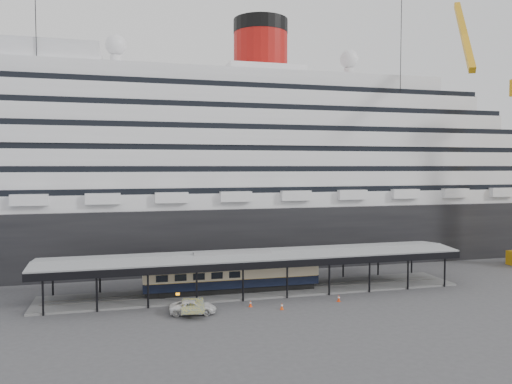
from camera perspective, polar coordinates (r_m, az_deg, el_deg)
ground at (r=63.36m, az=1.31°, el=-12.40°), size 200.00×200.00×0.00m
cruise_ship at (r=92.25m, az=-4.25°, el=3.94°), size 130.00×30.00×43.90m
platform_canopy at (r=67.46m, az=0.10°, el=-9.37°), size 56.00×9.18×5.30m
port_truck at (r=58.62m, az=-7.21°, el=-12.95°), size 5.57×3.10×1.47m
pullman_carriage at (r=66.60m, az=-2.74°, el=-9.20°), size 23.16×3.40×22.69m
traffic_cone_left at (r=61.00m, az=-0.64°, el=-12.62°), size 0.48×0.48×0.80m
traffic_cone_mid at (r=59.98m, az=2.98°, el=-12.90°), size 0.51×0.51×0.80m
traffic_cone_right at (r=64.03m, az=9.44°, el=-11.88°), size 0.57×0.57×0.84m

